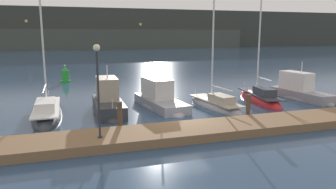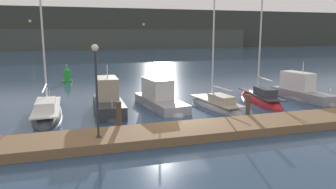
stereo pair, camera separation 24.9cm
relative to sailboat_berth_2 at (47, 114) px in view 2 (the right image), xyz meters
The scene contains 13 objects.
ground_plane 9.14m from the sailboat_berth_2, 30.88° to the right, with size 400.00×400.00×0.00m, color navy.
dock 10.24m from the sailboat_berth_2, 39.99° to the right, with size 33.39×2.80×0.45m, color brown.
mooring_pile_1 6.33m from the sailboat_berth_2, 51.64° to the right, with size 0.28×0.28×1.70m, color #4C3D2D.
mooring_pile_2 12.80m from the sailboat_berth_2, 22.70° to the right, with size 0.28×0.28×1.64m, color #4C3D2D.
sailboat_berth_2 is the anchor object (origin of this frame).
motorboat_berth_3 3.94m from the sailboat_berth_2, ahead, with size 2.16×5.94×3.85m.
motorboat_berth_4 7.73m from the sailboat_berth_2, ahead, with size 2.87×6.83×3.54m.
sailboat_berth_5 11.62m from the sailboat_berth_2, ahead, with size 2.45×6.57×10.15m.
sailboat_berth_6 15.82m from the sailboat_berth_2, ahead, with size 2.74×7.02×9.42m.
motorboat_berth_7 19.59m from the sailboat_berth_2, ahead, with size 2.47×6.45×3.61m.
channel_buoy 15.85m from the sailboat_berth_2, 84.97° to the left, with size 1.13×1.13×1.89m.
dock_lamppost 8.04m from the sailboat_berth_2, 69.19° to the right, with size 0.32×0.32×4.37m.
hillside_backdrop 101.02m from the sailboat_berth_2, 86.83° to the left, with size 240.00×23.00×13.92m.
Camera 2 is at (-6.51, -17.35, 5.30)m, focal length 35.00 mm.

